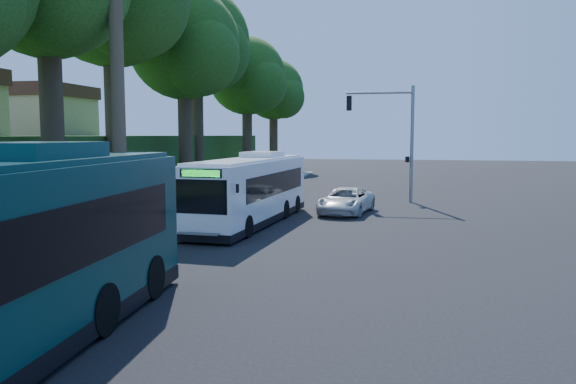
# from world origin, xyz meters

# --- Properties ---
(ground) EXTENTS (140.00, 140.00, 0.00)m
(ground) POSITION_xyz_m (0.00, 0.00, 0.00)
(ground) COLOR black
(ground) RESTS_ON ground
(sidewalk) EXTENTS (4.50, 70.00, 0.12)m
(sidewalk) POSITION_xyz_m (-7.30, 0.00, 0.06)
(sidewalk) COLOR gray
(sidewalk) RESTS_ON ground
(red_curb) EXTENTS (0.25, 30.00, 0.13)m
(red_curb) POSITION_xyz_m (-5.00, -4.00, 0.07)
(red_curb) COLOR maroon
(red_curb) RESTS_ON ground
(grass_verge) EXTENTS (8.00, 70.00, 0.06)m
(grass_verge) POSITION_xyz_m (-13.00, 5.00, 0.03)
(grass_verge) COLOR #234719
(grass_verge) RESTS_ON ground
(bus_shelter) EXTENTS (3.20, 1.51, 2.55)m
(bus_shelter) POSITION_xyz_m (-7.26, -2.86, 1.81)
(bus_shelter) COLOR black
(bus_shelter) RESTS_ON ground
(stop_sign_pole) EXTENTS (0.35, 0.06, 3.17)m
(stop_sign_pole) POSITION_xyz_m (-5.40, -5.00, 2.08)
(stop_sign_pole) COLOR gray
(stop_sign_pole) RESTS_ON ground
(traffic_signal_pole) EXTENTS (4.10, 0.30, 7.00)m
(traffic_signal_pole) POSITION_xyz_m (3.78, 10.00, 4.42)
(traffic_signal_pole) COLOR gray
(traffic_signal_pole) RESTS_ON ground
(hillside_backdrop) EXTENTS (24.00, 60.00, 8.80)m
(hillside_backdrop) POSITION_xyz_m (-26.30, 15.10, 2.44)
(hillside_backdrop) COLOR #234719
(hillside_backdrop) RESTS_ON ground
(tree_2) EXTENTS (8.82, 8.40, 15.12)m
(tree_2) POSITION_xyz_m (-11.89, 15.98, 10.48)
(tree_2) COLOR #382B1E
(tree_2) RESTS_ON ground
(tree_3) EXTENTS (10.08, 9.60, 17.28)m
(tree_3) POSITION_xyz_m (-13.88, 23.98, 11.98)
(tree_3) COLOR #382B1E
(tree_3) RESTS_ON ground
(tree_4) EXTENTS (8.40, 8.00, 14.14)m
(tree_4) POSITION_xyz_m (-11.40, 31.98, 9.73)
(tree_4) COLOR #382B1E
(tree_4) RESTS_ON ground
(tree_5) EXTENTS (7.35, 7.00, 12.86)m
(tree_5) POSITION_xyz_m (-10.41, 39.99, 8.96)
(tree_5) COLOR #382B1E
(tree_5) RESTS_ON ground
(white_bus) EXTENTS (3.17, 11.08, 3.26)m
(white_bus) POSITION_xyz_m (-2.59, 0.25, 1.59)
(white_bus) COLOR white
(white_bus) RESTS_ON ground
(pickup) EXTENTS (2.95, 5.07, 1.33)m
(pickup) POSITION_xyz_m (1.40, 4.39, 0.66)
(pickup) COLOR silver
(pickup) RESTS_ON ground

